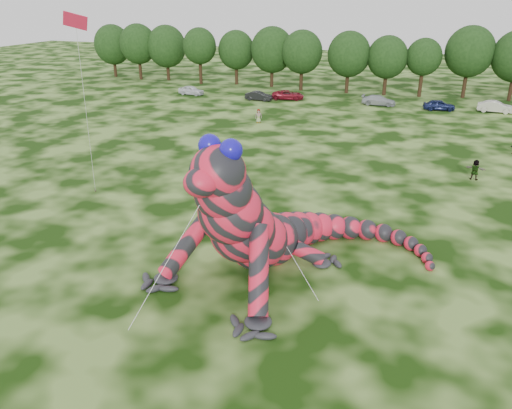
{
  "coord_description": "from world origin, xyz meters",
  "views": [
    {
      "loc": [
        2.37,
        -24.06,
        14.74
      ],
      "look_at": [
        -5.84,
        -0.15,
        4.0
      ],
      "focal_mm": 35.0,
      "sensor_mm": 36.0,
      "label": 1
    }
  ],
  "objects_px": {
    "tree_4": "(236,57)",
    "tree_7": "(348,62)",
    "inflatable_gecko": "(271,195)",
    "tree_9": "(423,68)",
    "tree_5": "(272,57)",
    "car_1": "(259,96)",
    "car_0": "(191,90)",
    "tree_6": "(302,60)",
    "tree_0": "(113,51)",
    "tree_10": "(468,62)",
    "tree_2": "(167,53)",
    "car_2": "(288,95)",
    "tree_3": "(200,56)",
    "tree_8": "(387,66)",
    "flying_kite": "(77,36)",
    "spectator_5": "(475,170)",
    "car_4": "(439,105)",
    "spectator_4": "(259,116)",
    "tree_1": "(139,52)",
    "car_3": "(379,100)",
    "car_5": "(496,107)"
  },
  "relations": [
    {
      "from": "flying_kite",
      "to": "car_2",
      "type": "bearing_deg",
      "value": 88.9
    },
    {
      "from": "tree_5",
      "to": "car_5",
      "type": "bearing_deg",
      "value": -15.36
    },
    {
      "from": "tree_0",
      "to": "tree_9",
      "type": "xyz_separation_m",
      "value": [
        55.62,
        -1.89,
        -0.42
      ]
    },
    {
      "from": "tree_0",
      "to": "tree_5",
      "type": "bearing_deg",
      "value": -1.46
    },
    {
      "from": "tree_5",
      "to": "tree_6",
      "type": "bearing_deg",
      "value": -17.46
    },
    {
      "from": "tree_3",
      "to": "spectator_5",
      "type": "distance_m",
      "value": 56.66
    },
    {
      "from": "tree_2",
      "to": "spectator_4",
      "type": "distance_m",
      "value": 36.61
    },
    {
      "from": "tree_9",
      "to": "car_1",
      "type": "relative_size",
      "value": 2.17
    },
    {
      "from": "tree_6",
      "to": "car_2",
      "type": "height_order",
      "value": "tree_6"
    },
    {
      "from": "tree_10",
      "to": "car_0",
      "type": "distance_m",
      "value": 42.08
    },
    {
      "from": "flying_kite",
      "to": "car_1",
      "type": "bearing_deg",
      "value": 93.97
    },
    {
      "from": "tree_5",
      "to": "car_1",
      "type": "xyz_separation_m",
      "value": [
        1.71,
        -12.01,
        -4.24
      ]
    },
    {
      "from": "tree_2",
      "to": "car_2",
      "type": "relative_size",
      "value": 2.01
    },
    {
      "from": "inflatable_gecko",
      "to": "tree_8",
      "type": "distance_m",
      "value": 56.15
    },
    {
      "from": "tree_6",
      "to": "tree_0",
      "type": "bearing_deg",
      "value": 176.06
    },
    {
      "from": "tree_4",
      "to": "tree_7",
      "type": "distance_m",
      "value": 19.65
    },
    {
      "from": "car_4",
      "to": "spectator_4",
      "type": "height_order",
      "value": "spectator_4"
    },
    {
      "from": "car_4",
      "to": "spectator_5",
      "type": "relative_size",
      "value": 2.35
    },
    {
      "from": "car_0",
      "to": "tree_5",
      "type": "bearing_deg",
      "value": -35.09
    },
    {
      "from": "tree_0",
      "to": "car_1",
      "type": "height_order",
      "value": "tree_0"
    },
    {
      "from": "tree_1",
      "to": "car_2",
      "type": "xyz_separation_m",
      "value": [
        30.86,
        -9.5,
        -4.24
      ]
    },
    {
      "from": "flying_kite",
      "to": "car_5",
      "type": "bearing_deg",
      "value": 57.53
    },
    {
      "from": "tree_9",
      "to": "tree_6",
      "type": "bearing_deg",
      "value": -177.97
    },
    {
      "from": "tree_6",
      "to": "spectator_5",
      "type": "xyz_separation_m",
      "value": [
        24.53,
        -36.68,
        -3.86
      ]
    },
    {
      "from": "car_0",
      "to": "spectator_5",
      "type": "xyz_separation_m",
      "value": [
        39.84,
        -27.23,
        0.19
      ]
    },
    {
      "from": "tree_7",
      "to": "tree_10",
      "type": "height_order",
      "value": "tree_10"
    },
    {
      "from": "tree_5",
      "to": "tree_7",
      "type": "xyz_separation_m",
      "value": [
        13.04,
        -1.63,
        -0.16
      ]
    },
    {
      "from": "car_3",
      "to": "car_4",
      "type": "relative_size",
      "value": 1.13
    },
    {
      "from": "tree_10",
      "to": "car_0",
      "type": "relative_size",
      "value": 2.58
    },
    {
      "from": "car_3",
      "to": "tree_8",
      "type": "bearing_deg",
      "value": 1.4
    },
    {
      "from": "inflatable_gecko",
      "to": "tree_10",
      "type": "relative_size",
      "value": 1.63
    },
    {
      "from": "tree_10",
      "to": "spectator_4",
      "type": "height_order",
      "value": "tree_10"
    },
    {
      "from": "inflatable_gecko",
      "to": "flying_kite",
      "type": "height_order",
      "value": "flying_kite"
    },
    {
      "from": "car_2",
      "to": "car_4",
      "type": "distance_m",
      "value": 21.47
    },
    {
      "from": "tree_8",
      "to": "tree_9",
      "type": "distance_m",
      "value": 5.3
    },
    {
      "from": "car_0",
      "to": "tree_7",
      "type": "bearing_deg",
      "value": -61.28
    },
    {
      "from": "flying_kite",
      "to": "spectator_5",
      "type": "height_order",
      "value": "flying_kite"
    },
    {
      "from": "inflatable_gecko",
      "to": "tree_1",
      "type": "relative_size",
      "value": 1.75
    },
    {
      "from": "tree_7",
      "to": "spectator_4",
      "type": "relative_size",
      "value": 5.68
    },
    {
      "from": "tree_3",
      "to": "tree_8",
      "type": "height_order",
      "value": "tree_3"
    },
    {
      "from": "tree_4",
      "to": "tree_7",
      "type": "xyz_separation_m",
      "value": [
        19.56,
        -1.91,
        0.21
      ]
    },
    {
      "from": "car_2",
      "to": "car_4",
      "type": "bearing_deg",
      "value": -101.78
    },
    {
      "from": "tree_6",
      "to": "tree_7",
      "type": "bearing_deg",
      "value": 0.92
    },
    {
      "from": "tree_5",
      "to": "tree_6",
      "type": "height_order",
      "value": "tree_5"
    },
    {
      "from": "inflatable_gecko",
      "to": "tree_9",
      "type": "distance_m",
      "value": 56.86
    },
    {
      "from": "inflatable_gecko",
      "to": "tree_3",
      "type": "xyz_separation_m",
      "value": [
        -30.4,
        56.22,
        0.44
      ]
    },
    {
      "from": "inflatable_gecko",
      "to": "car_5",
      "type": "distance_m",
      "value": 51.03
    },
    {
      "from": "tree_4",
      "to": "car_5",
      "type": "height_order",
      "value": "tree_4"
    },
    {
      "from": "tree_2",
      "to": "inflatable_gecko",
      "type": "bearing_deg",
      "value": -56.94
    },
    {
      "from": "tree_5",
      "to": "car_0",
      "type": "height_order",
      "value": "tree_5"
    }
  ]
}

